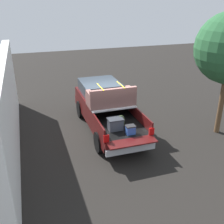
{
  "coord_description": "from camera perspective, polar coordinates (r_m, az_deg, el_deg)",
  "views": [
    {
      "loc": [
        -10.51,
        3.27,
        5.63
      ],
      "look_at": [
        -0.6,
        0.0,
        1.1
      ],
      "focal_mm": 42.8,
      "sensor_mm": 36.0,
      "label": 1
    }
  ],
  "objects": [
    {
      "name": "building_facade",
      "position": [
        10.81,
        -21.24,
        0.92
      ],
      "size": [
        10.2,
        0.36,
        3.56
      ],
      "primitive_type": "cube",
      "color": "white",
      "rests_on": "ground_plane"
    },
    {
      "name": "pickup_truck",
      "position": [
        12.28,
        -1.44,
        1.21
      ],
      "size": [
        6.05,
        2.06,
        2.23
      ],
      "color": "#470F0F",
      "rests_on": "ground_plane"
    },
    {
      "name": "ground_plane",
      "position": [
        12.37,
        -0.87,
        -3.63
      ],
      "size": [
        40.0,
        40.0,
        0.0
      ],
      "primitive_type": "plane",
      "color": "black"
    }
  ]
}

